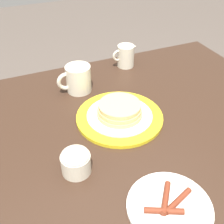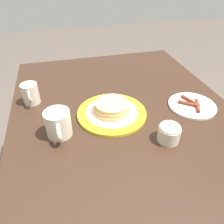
{
  "view_description": "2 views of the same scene",
  "coord_description": "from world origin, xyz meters",
  "px_view_note": "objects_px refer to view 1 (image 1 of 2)",
  "views": [
    {
      "loc": [
        0.33,
        0.58,
        1.33
      ],
      "look_at": [
        0.05,
        -0.06,
        0.79
      ],
      "focal_mm": 45.0,
      "sensor_mm": 36.0,
      "label": 1
    },
    {
      "loc": [
        0.72,
        -0.23,
        1.29
      ],
      "look_at": [
        0.05,
        -0.06,
        0.79
      ],
      "focal_mm": 35.0,
      "sensor_mm": 36.0,
      "label": 2
    }
  ],
  "objects_px": {
    "coffee_mug": "(78,79)",
    "pancake_plate": "(120,114)",
    "creamer_pitcher": "(126,55)",
    "sugar_bowl": "(76,161)",
    "side_plate_bacon": "(169,207)"
  },
  "relations": [
    {
      "from": "pancake_plate",
      "to": "sugar_bowl",
      "type": "distance_m",
      "value": 0.25
    },
    {
      "from": "creamer_pitcher",
      "to": "pancake_plate",
      "type": "bearing_deg",
      "value": 61.55
    },
    {
      "from": "coffee_mug",
      "to": "pancake_plate",
      "type": "bearing_deg",
      "value": 108.61
    },
    {
      "from": "side_plate_bacon",
      "to": "coffee_mug",
      "type": "distance_m",
      "value": 0.56
    },
    {
      "from": "pancake_plate",
      "to": "coffee_mug",
      "type": "distance_m",
      "value": 0.22
    },
    {
      "from": "side_plate_bacon",
      "to": "creamer_pitcher",
      "type": "distance_m",
      "value": 0.69
    },
    {
      "from": "creamer_pitcher",
      "to": "side_plate_bacon",
      "type": "bearing_deg",
      "value": 73.05
    },
    {
      "from": "creamer_pitcher",
      "to": "sugar_bowl",
      "type": "height_order",
      "value": "creamer_pitcher"
    },
    {
      "from": "pancake_plate",
      "to": "side_plate_bacon",
      "type": "relative_size",
      "value": 1.41
    },
    {
      "from": "creamer_pitcher",
      "to": "sugar_bowl",
      "type": "bearing_deg",
      "value": 52.23
    },
    {
      "from": "pancake_plate",
      "to": "coffee_mug",
      "type": "bearing_deg",
      "value": -71.39
    },
    {
      "from": "side_plate_bacon",
      "to": "coffee_mug",
      "type": "height_order",
      "value": "coffee_mug"
    },
    {
      "from": "pancake_plate",
      "to": "sugar_bowl",
      "type": "bearing_deg",
      "value": 38.64
    },
    {
      "from": "side_plate_bacon",
      "to": "sugar_bowl",
      "type": "bearing_deg",
      "value": -49.68
    },
    {
      "from": "pancake_plate",
      "to": "creamer_pitcher",
      "type": "xyz_separation_m",
      "value": [
        -0.17,
        -0.31,
        0.03
      ]
    }
  ]
}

